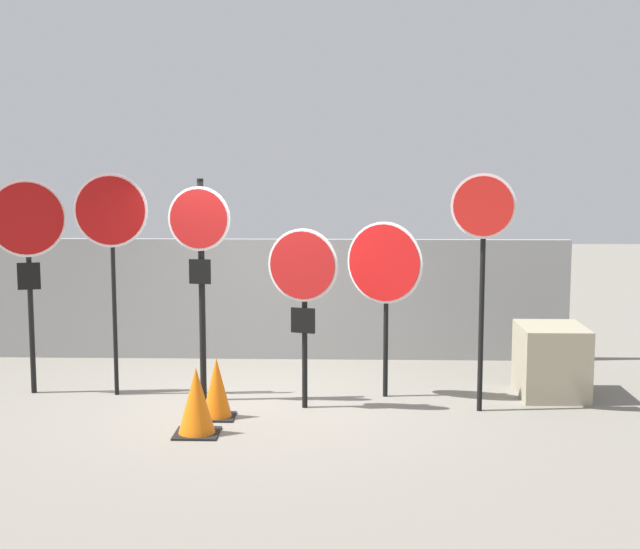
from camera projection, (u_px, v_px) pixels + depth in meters
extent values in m
plane|color=gray|center=(254.00, 402.00, 10.14)|extent=(40.00, 40.00, 0.00)
cube|color=gray|center=(270.00, 299.00, 12.32)|extent=(8.20, 0.12, 1.67)
cylinder|color=black|center=(30.00, 295.00, 10.42)|extent=(0.06, 0.06, 2.35)
cylinder|color=white|center=(27.00, 218.00, 10.25)|extent=(0.87, 0.25, 0.89)
cylinder|color=#AD0F0F|center=(26.00, 219.00, 10.23)|extent=(0.81, 0.23, 0.83)
cube|color=black|center=(29.00, 276.00, 10.34)|extent=(0.26, 0.09, 0.32)
cylinder|color=black|center=(114.00, 289.00, 10.32)|extent=(0.05, 0.05, 2.52)
cylinder|color=white|center=(111.00, 210.00, 10.16)|extent=(0.84, 0.09, 0.85)
cylinder|color=#AD0F0F|center=(110.00, 211.00, 10.14)|extent=(0.78, 0.08, 0.79)
cylinder|color=black|center=(202.00, 291.00, 10.08)|extent=(0.07, 0.07, 2.54)
cylinder|color=white|center=(199.00, 219.00, 9.91)|extent=(0.72, 0.14, 0.72)
cylinder|color=red|center=(198.00, 219.00, 9.90)|extent=(0.66, 0.13, 0.66)
cube|color=black|center=(200.00, 272.00, 9.99)|extent=(0.25, 0.06, 0.28)
cylinder|color=black|center=(305.00, 323.00, 9.81)|extent=(0.06, 0.06, 1.91)
cylinder|color=white|center=(303.00, 265.00, 9.68)|extent=(0.77, 0.25, 0.80)
cylinder|color=red|center=(302.00, 265.00, 9.66)|extent=(0.72, 0.24, 0.74)
cube|color=black|center=(303.00, 320.00, 9.75)|extent=(0.27, 0.10, 0.28)
cylinder|color=black|center=(386.00, 313.00, 10.28)|extent=(0.06, 0.06, 1.98)
cylinder|color=white|center=(385.00, 263.00, 10.16)|extent=(0.85, 0.45, 0.94)
cylinder|color=red|center=(384.00, 263.00, 10.14)|extent=(0.79, 0.43, 0.88)
cylinder|color=black|center=(482.00, 300.00, 9.65)|extent=(0.06, 0.06, 2.46)
cylinder|color=white|center=(483.00, 206.00, 9.47)|extent=(0.68, 0.20, 0.70)
cylinder|color=red|center=(483.00, 206.00, 9.45)|extent=(0.62, 0.19, 0.64)
cube|color=black|center=(217.00, 417.00, 9.53)|extent=(0.38, 0.38, 0.02)
cone|color=orange|center=(217.00, 387.00, 9.48)|extent=(0.32, 0.32, 0.64)
cube|color=black|center=(197.00, 433.00, 8.95)|extent=(0.45, 0.45, 0.02)
cone|color=orange|center=(196.00, 400.00, 8.90)|extent=(0.37, 0.37, 0.67)
cube|color=#9E937A|center=(551.00, 361.00, 10.37)|extent=(0.75, 0.91, 0.83)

